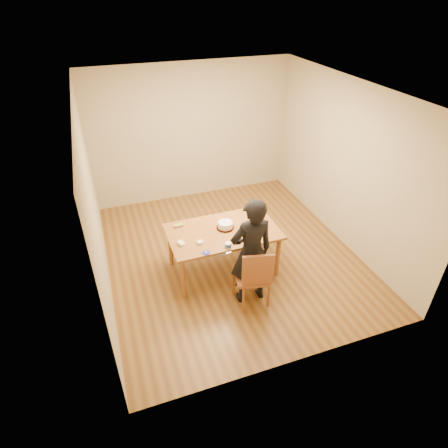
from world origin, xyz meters
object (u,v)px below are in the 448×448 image
object	(u,v)px
cake	(225,225)
cake_plate	(225,227)
dining_table	(223,232)
person	(251,253)
dining_chair	(251,276)

from	to	relation	value
cake	cake_plate	bearing A→B (deg)	0.00
cake_plate	dining_table	bearing A→B (deg)	-136.84
dining_table	person	distance (m)	0.75
cake_plate	cake	size ratio (longest dim) A/B	1.16
dining_table	dining_chair	distance (m)	0.84
dining_chair	cake	distance (m)	0.91
dining_table	cake_plate	world-z (taller)	cake_plate
person	cake	bearing A→B (deg)	-83.42
dining_table	cake_plate	xyz separation A→B (m)	(0.06, 0.05, 0.03)
cake	person	world-z (taller)	person
dining_chair	cake	bearing A→B (deg)	109.01
dining_table	person	xyz separation A→B (m)	(0.15, -0.73, 0.10)
dining_table	dining_chair	xyz separation A→B (m)	(0.15, -0.78, -0.28)
cake_plate	person	bearing A→B (deg)	-83.26
cake_plate	person	distance (m)	0.79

